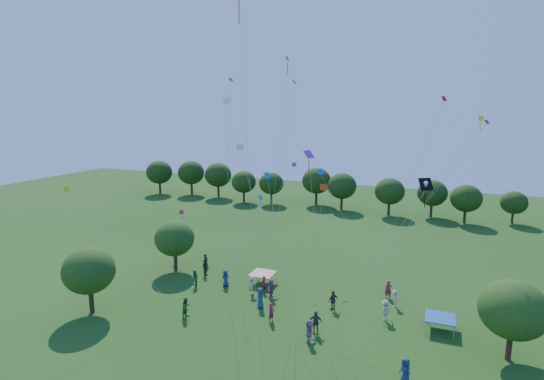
{
  "coord_description": "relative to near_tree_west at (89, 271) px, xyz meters",
  "views": [
    {
      "loc": [
        11.56,
        -14.77,
        16.96
      ],
      "look_at": [
        0.0,
        14.0,
        11.0
      ],
      "focal_mm": 28.0,
      "sensor_mm": 36.0,
      "label": 1
    }
  ],
  "objects": [
    {
      "name": "tent_blue",
      "position": [
        27.33,
        7.8,
        -2.69
      ],
      "size": [
        2.2,
        2.2,
        1.1
      ],
      "color": "#1953A3",
      "rests_on": "ground"
    },
    {
      "name": "small_kite_12",
      "position": [
        15.73,
        17.65,
        5.21
      ],
      "size": [
        6.87,
        3.91,
        9.35
      ],
      "color": "blue"
    },
    {
      "name": "small_kite_1",
      "position": [
        13.11,
        10.36,
        11.66
      ],
      "size": [
        1.45,
        2.01,
        20.13
      ],
      "color": "#D6610B"
    },
    {
      "name": "crowd_person_1",
      "position": [
        14.69,
        4.14,
        -2.93
      ],
      "size": [
        0.57,
        0.69,
        1.59
      ],
      "primitive_type": "imported",
      "rotation": [
        0.0,
        0.0,
        1.2
      ],
      "color": "maroon",
      "rests_on": "ground"
    },
    {
      "name": "small_kite_10",
      "position": [
        1.24,
        -0.12,
        4.41
      ],
      "size": [
        6.43,
        3.65,
        9.64
      ],
      "color": "#D0CF12"
    },
    {
      "name": "small_kite_7",
      "position": [
        7.71,
        17.52,
        2.62
      ],
      "size": [
        1.08,
        4.99,
        6.0
      ],
      "color": "#0C8EBC"
    },
    {
      "name": "crowd_person_9",
      "position": [
        23.63,
        10.6,
        -2.96
      ],
      "size": [
        0.76,
        1.1,
        1.54
      ],
      "primitive_type": "imported",
      "rotation": [
        0.0,
        0.0,
        5.05
      ],
      "color": "#B6A691",
      "rests_on": "ground"
    },
    {
      "name": "crowd_person_17",
      "position": [
        18.41,
        2.4,
        -2.85
      ],
      "size": [
        0.85,
        1.7,
        1.74
      ],
      "primitive_type": "imported",
      "rotation": [
        0.0,
        0.0,
        1.74
      ],
      "color": "#A35F91",
      "rests_on": "ground"
    },
    {
      "name": "crowd_person_0",
      "position": [
        7.94,
        8.99,
        -2.91
      ],
      "size": [
        0.78,
        0.91,
        1.63
      ],
      "primitive_type": "imported",
      "rotation": [
        0.0,
        0.0,
        4.18
      ],
      "color": "navy",
      "rests_on": "ground"
    },
    {
      "name": "small_kite_5",
      "position": [
        27.14,
        14.14,
        7.62
      ],
      "size": [
        8.89,
        0.89,
        14.76
      ],
      "color": "#801583"
    },
    {
      "name": "crowd_person_2",
      "position": [
        7.9,
        2.25,
        -2.87
      ],
      "size": [
        0.52,
        0.88,
        1.72
      ],
      "primitive_type": "imported",
      "rotation": [
        0.0,
        0.0,
        1.49
      ],
      "color": "#2A5B27",
      "rests_on": "ground"
    },
    {
      "name": "crowd_person_12",
      "position": [
        12.87,
        6.11,
        -2.82
      ],
      "size": [
        0.76,
        1.0,
        1.81
      ],
      "primitive_type": "imported",
      "rotation": [
        0.0,
        0.0,
        5.06
      ],
      "color": "navy",
      "rests_on": "ground"
    },
    {
      "name": "crowd_person_15",
      "position": [
        11.09,
        8.37,
        -2.85
      ],
      "size": [
        0.85,
        1.24,
        1.75
      ],
      "primitive_type": "imported",
      "rotation": [
        0.0,
        0.0,
        1.9
      ],
      "color": "#BDB197",
      "rests_on": "ground"
    },
    {
      "name": "crowd_person_8",
      "position": [
        3.69,
        12.31,
        -2.92
      ],
      "size": [
        0.88,
        0.86,
        1.61
      ],
      "primitive_type": "imported",
      "rotation": [
        0.0,
        0.0,
        3.89
      ],
      "color": "#224F2A",
      "rests_on": "ground"
    },
    {
      "name": "crowd_person_14",
      "position": [
        5.22,
        7.81,
        -2.9
      ],
      "size": [
        0.88,
        0.9,
        1.65
      ],
      "primitive_type": "imported",
      "rotation": [
        0.0,
        0.0,
        5.46
      ],
      "color": "#2B653F",
      "rests_on": "ground"
    },
    {
      "name": "small_kite_8",
      "position": [
        24.97,
        14.09,
        9.39
      ],
      "size": [
        5.34,
        0.82,
        16.7
      ],
      "color": "red"
    },
    {
      "name": "near_tree_east",
      "position": [
        31.75,
        5.34,
        -0.03
      ],
      "size": [
        4.44,
        4.44,
        5.7
      ],
      "color": "#422B19",
      "rests_on": "ground"
    },
    {
      "name": "near_tree_north",
      "position": [
        1.07,
        10.67,
        -0.17
      ],
      "size": [
        4.15,
        4.15,
        5.43
      ],
      "color": "#422B19",
      "rests_on": "ground"
    },
    {
      "name": "crowd_person_6",
      "position": [
        25.4,
        -0.07,
        -2.84
      ],
      "size": [
        0.95,
        0.96,
        1.77
      ],
      "primitive_type": "imported",
      "rotation": [
        0.0,
        0.0,
        5.48
      ],
      "color": "navy",
      "rests_on": "ground"
    },
    {
      "name": "small_kite_9",
      "position": [
        17.81,
        7.18,
        5.54
      ],
      "size": [
        1.3,
        0.72,
        9.72
      ],
      "color": "red"
    },
    {
      "name": "crowd_person_7",
      "position": [
        11.84,
        9.27,
        -2.96
      ],
      "size": [
        0.46,
        0.63,
        1.53
      ],
      "primitive_type": "imported",
      "rotation": [
        0.0,
        0.0,
        4.53
      ],
      "color": "maroon",
      "rests_on": "ground"
    },
    {
      "name": "small_kite_3",
      "position": [
        5.41,
        15.9,
        11.27
      ],
      "size": [
        2.23,
        3.57,
        18.94
      ],
      "color": "#2C941B"
    },
    {
      "name": "small_kite_4",
      "position": [
        15.12,
        3.38,
        6.09
      ],
      "size": [
        2.44,
        0.63,
        11.01
      ],
      "color": "#127BB8"
    },
    {
      "name": "crowd_person_11",
      "position": [
        -0.24,
        12.56,
        -2.85
      ],
      "size": [
        1.37,
        1.69,
        1.75
      ],
      "primitive_type": "imported",
      "rotation": [
        0.0,
        0.0,
        5.28
      ],
      "color": "#95578D",
      "rests_on": "ground"
    },
    {
      "name": "crowd_person_4",
      "position": [
        4.72,
        10.62,
        -2.86
      ],
      "size": [
        1.1,
        0.96,
        1.73
      ],
      "primitive_type": "imported",
      "rotation": [
        0.0,
        0.0,
        2.54
      ],
      "color": "#362D2B",
      "rests_on": "ground"
    },
    {
      "name": "small_kite_15",
      "position": [
        10.88,
        16.34,
        5.18
      ],
      "size": [
        5.6,
        4.02,
        10.02
      ],
      "color": "#0B7BA9"
    },
    {
      "name": "treeline",
      "position": [
        13.26,
        44.98,
        0.37
      ],
      "size": [
        88.01,
        8.77,
        6.77
      ],
      "color": "#422B19",
      "rests_on": "ground"
    },
    {
      "name": "small_kite_2",
      "position": [
        27.18,
        13.81,
        8.28
      ],
      "size": [
        8.01,
        1.24,
        15.09
      ],
      "color": "yellow"
    },
    {
      "name": "small_kite_0",
      "position": [
        -0.26,
        13.87,
        1.02
      ],
      "size": [
        2.28,
        4.84,
        4.27
      ],
      "color": "#D20C45"
    },
    {
      "name": "red_high_kite",
      "position": [
        12.28,
        4.31,
        18.23
      ],
      "size": [
        1.89,
        1.16,
        25.65
      ],
      "color": "red"
    },
    {
      "name": "crowd_person_10",
      "position": [
        18.82,
        8.04,
        -2.85
      ],
      "size": [
        0.99,
        1.09,
        1.74
      ],
      "primitive_type": "imported",
      "rotation": [
        0.0,
        0.0,
        4.05
      ],
      "color": "#453B37",
      "rests_on": "ground"
    },
    {
      "name": "crowd_person_16",
      "position": [
        18.48,
        3.77,
        -2.81
      ],
      "size": [
        1.14,
        0.68,
        1.82
      ],
      "primitive_type": "imported",
      "rotation": [
        0.0,
        0.0,
        0.19
      ],
      "color": "#473B39",
      "rests_on": "ground"
    },
    {
      "name": "crowd_person_13",
      "position": [
        22.92,
        12.12,
        -2.89
      ],
      "size": [
        0.7,
        0.54,
        1.67
      ],
      "primitive_type": "imported",
      "rotation": [
        0.0,
        0.0,
        0.24
      ],
      "color": "maroon",
      "rests_on": "ground"
    },
    {
      "name": "pirate_kite",
      "position": [
        25.45,
        8.31,
        7.34
      ],
      "size": [
        6.16,
        6.48,
        10.47
      ],
      "color": "black"
    },
    {
      "name": "near_tree_west",
      "position": [
        0.0,
        0.0,
        0.0
      ],
      "size": [
        4.28,
        4.28,
        5.66
      ],
      "color": "#422B19",
      "rests_on": "ground"
    },
    {
      "name": "crowd_person_3",
      "position": [
        23.18,
        7.79,
        -2.84
      ],
      "size": [
        1.14,
        1.23,
        1.77
      ],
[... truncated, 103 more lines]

